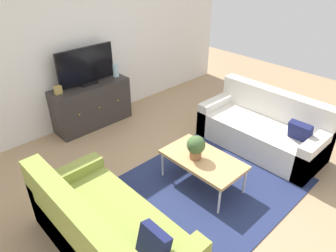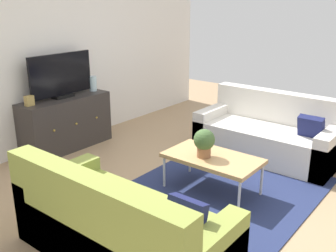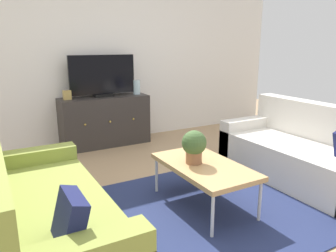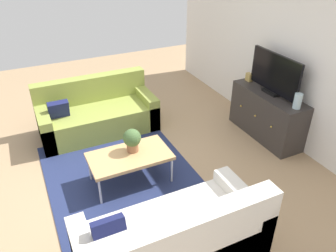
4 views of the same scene
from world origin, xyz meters
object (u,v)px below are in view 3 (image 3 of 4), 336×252
Objects in this scene: couch_right_side at (306,155)px; mantel_clock at (67,95)px; potted_plant at (194,145)px; flat_screen_tv at (102,76)px; glass_vase at (137,87)px; coffee_table at (204,167)px; couch_left_side at (33,222)px; tv_console at (105,121)px.

couch_right_side is 3.19m from mantel_clock.
potted_plant is 2.39× the size of mantel_clock.
couch_right_side is 5.87× the size of potted_plant.
flat_screen_tv reaches higher than couch_right_side.
glass_vase is (0.44, 2.26, 0.25)m from potted_plant.
couch_right_side reaches higher than coffee_table.
coffee_table is at bearing 1.63° from couch_left_side.
couch_right_side is at bearing -1.78° from coffee_table.
tv_console is 5.99× the size of glass_vase.
potted_plant is (-0.07, 0.07, 0.20)m from coffee_table.
flat_screen_tv reaches higher than potted_plant.
flat_screen_tv is 7.52× the size of mantel_clock.
tv_console is at bearing -90.00° from flat_screen_tv.
coffee_table is at bearing -86.15° from flat_screen_tv.
tv_console is at bearing -0.00° from mantel_clock.
potted_plant is 2.33m from flat_screen_tv.
coffee_table is 0.23m from potted_plant.
couch_left_side is 1.50m from coffee_table.
mantel_clock is (-0.53, 0.00, 0.43)m from tv_console.
glass_vase is at bearing 0.00° from tv_console.
mantel_clock reaches higher than coffee_table.
tv_console is 10.03× the size of mantel_clock.
coffee_table is 2.45m from flat_screen_tv.
couch_right_side is (2.87, 0.00, 0.00)m from couch_left_side.
potted_plant is at bearing -87.73° from tv_console.
flat_screen_tv is 0.58m from mantel_clock.
potted_plant is 0.32× the size of flat_screen_tv.
couch_right_side reaches higher than tv_console.
glass_vase is at bearing 0.00° from mantel_clock.
couch_left_side reaches higher than tv_console.
couch_left_side is 1.00× the size of couch_right_side.
flat_screen_tv is 0.57m from glass_vase.
couch_left_side is at bearing -178.37° from coffee_table.
couch_right_side reaches higher than potted_plant.
glass_vase is (1.87, 2.37, 0.57)m from couch_left_side.
glass_vase reaches higher than tv_console.
couch_right_side is 2.64m from glass_vase.
couch_left_side is at bearing -175.49° from potted_plant.
flat_screen_tv is (0.00, 0.02, 0.67)m from tv_console.
couch_left_side is at bearing -128.26° from glass_vase.
tv_console is at bearing -180.00° from glass_vase.
mantel_clock is (0.81, 2.37, 0.52)m from couch_left_side.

